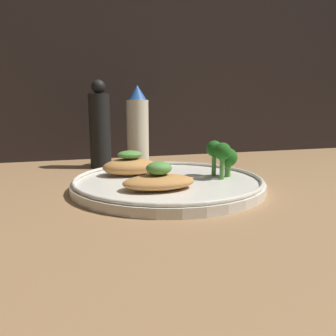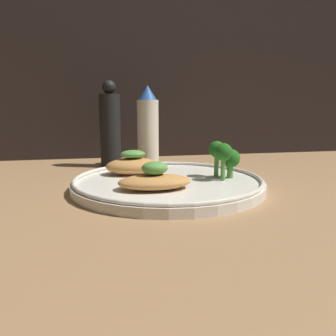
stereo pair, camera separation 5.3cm
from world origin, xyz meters
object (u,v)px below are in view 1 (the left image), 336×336
Objects in this scene: plate at (168,182)px; sauce_bottle at (138,128)px; broccoli_bunch at (222,154)px; pepper_grinder at (100,128)px.

plate is 23.93cm from sauce_bottle.
sauce_bottle is (-9.38, 23.30, 3.27)cm from broccoli_bunch.
pepper_grinder reaches higher than sauce_bottle.
pepper_grinder reaches higher than plate.
pepper_grinder is at bearing 180.00° from sauce_bottle.
broccoli_bunch reaches higher than plate.
broccoli_bunch is 0.34× the size of sauce_bottle.
broccoli_bunch is (9.42, -0.62, 4.35)cm from plate.
plate is at bearing 176.26° from broccoli_bunch.
pepper_grinder is at bearing 110.34° from plate.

